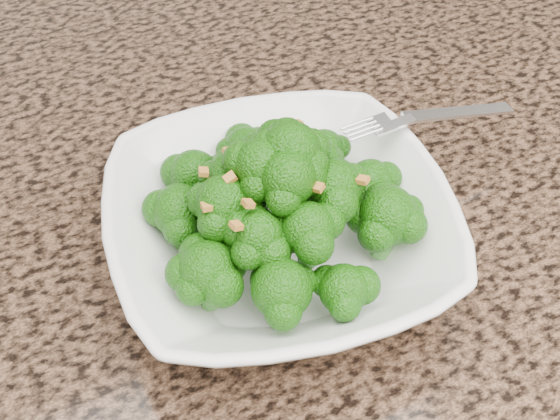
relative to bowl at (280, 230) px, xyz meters
name	(u,v)px	position (x,y,z in m)	size (l,w,h in m)	color
granite_counter	(118,231)	(-0.10, 0.09, -0.04)	(1.64, 1.04, 0.03)	brown
bowl	(280,230)	(0.00, 0.00, 0.00)	(0.24, 0.24, 0.06)	white
broccoli_pile	(280,161)	(0.00, 0.00, 0.07)	(0.21, 0.21, 0.07)	#1D660B
garlic_topping	(280,112)	(0.00, 0.00, 0.11)	(0.13, 0.13, 0.01)	#CA8331
fork	(406,121)	(0.12, 0.03, 0.03)	(0.17, 0.03, 0.01)	silver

